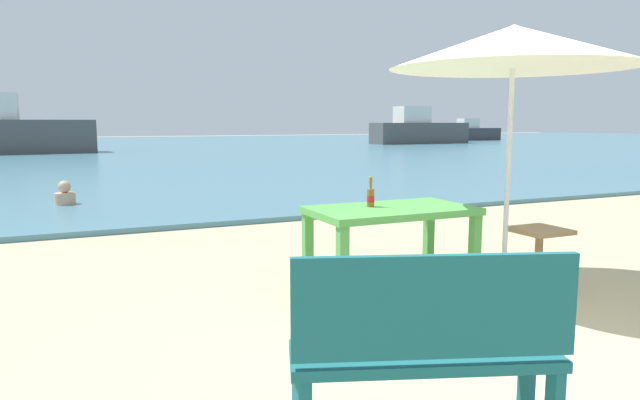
{
  "coord_description": "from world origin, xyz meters",
  "views": [
    {
      "loc": [
        -2.82,
        -2.94,
        1.49
      ],
      "look_at": [
        -0.12,
        3.0,
        0.6
      ],
      "focal_mm": 32.19,
      "sensor_mm": 36.0,
      "label": 1
    }
  ],
  "objects_px": {
    "picnic_table_green": "(391,220)",
    "boat_barge": "(418,130)",
    "boat_ferry": "(471,132)",
    "beer_bottle_amber": "(371,196)",
    "bench_teal_center": "(428,342)",
    "boat_cargo_ship": "(4,132)",
    "swimmer_person": "(65,195)",
    "patio_umbrella": "(514,47)",
    "side_table_wood": "(539,249)"
  },
  "relations": [
    {
      "from": "picnic_table_green",
      "to": "patio_umbrella",
      "type": "relative_size",
      "value": 0.61
    },
    {
      "from": "side_table_wood",
      "to": "boat_ferry",
      "type": "bearing_deg",
      "value": 51.66
    },
    {
      "from": "side_table_wood",
      "to": "boat_ferry",
      "type": "distance_m",
      "value": 40.82
    },
    {
      "from": "patio_umbrella",
      "to": "boat_barge",
      "type": "distance_m",
      "value": 33.45
    },
    {
      "from": "beer_bottle_amber",
      "to": "boat_barge",
      "type": "relative_size",
      "value": 0.04
    },
    {
      "from": "swimmer_person",
      "to": "beer_bottle_amber",
      "type": "bearing_deg",
      "value": -69.67
    },
    {
      "from": "bench_teal_center",
      "to": "patio_umbrella",
      "type": "bearing_deg",
      "value": 41.27
    },
    {
      "from": "swimmer_person",
      "to": "boat_cargo_ship",
      "type": "distance_m",
      "value": 18.71
    },
    {
      "from": "swimmer_person",
      "to": "side_table_wood",
      "type": "bearing_deg",
      "value": -60.9
    },
    {
      "from": "boat_ferry",
      "to": "beer_bottle_amber",
      "type": "bearing_deg",
      "value": -130.36
    },
    {
      "from": "bench_teal_center",
      "to": "swimmer_person",
      "type": "distance_m",
      "value": 8.87
    },
    {
      "from": "side_table_wood",
      "to": "boat_cargo_ship",
      "type": "distance_m",
      "value": 26.21
    },
    {
      "from": "swimmer_person",
      "to": "picnic_table_green",
      "type": "bearing_deg",
      "value": -68.78
    },
    {
      "from": "picnic_table_green",
      "to": "boat_barge",
      "type": "relative_size",
      "value": 0.21
    },
    {
      "from": "boat_cargo_ship",
      "to": "patio_umbrella",
      "type": "bearing_deg",
      "value": -77.33
    },
    {
      "from": "boat_cargo_ship",
      "to": "boat_ferry",
      "type": "relative_size",
      "value": 1.6
    },
    {
      "from": "beer_bottle_amber",
      "to": "swimmer_person",
      "type": "relative_size",
      "value": 0.65
    },
    {
      "from": "picnic_table_green",
      "to": "side_table_wood",
      "type": "bearing_deg",
      "value": -16.83
    },
    {
      "from": "boat_barge",
      "to": "boat_cargo_ship",
      "type": "relative_size",
      "value": 0.9
    },
    {
      "from": "patio_umbrella",
      "to": "bench_teal_center",
      "type": "distance_m",
      "value": 3.25
    },
    {
      "from": "boat_ferry",
      "to": "bench_teal_center",
      "type": "bearing_deg",
      "value": -129.41
    },
    {
      "from": "bench_teal_center",
      "to": "boat_cargo_ship",
      "type": "distance_m",
      "value": 27.55
    },
    {
      "from": "picnic_table_green",
      "to": "boat_barge",
      "type": "height_order",
      "value": "boat_barge"
    },
    {
      "from": "picnic_table_green",
      "to": "boat_ferry",
      "type": "relative_size",
      "value": 0.3
    },
    {
      "from": "boat_ferry",
      "to": "boat_cargo_ship",
      "type": "bearing_deg",
      "value": -168.25
    },
    {
      "from": "beer_bottle_amber",
      "to": "boat_ferry",
      "type": "bearing_deg",
      "value": 49.64
    },
    {
      "from": "side_table_wood",
      "to": "patio_umbrella",
      "type": "bearing_deg",
      "value": 172.0
    },
    {
      "from": "beer_bottle_amber",
      "to": "picnic_table_green",
      "type": "bearing_deg",
      "value": -31.87
    },
    {
      "from": "picnic_table_green",
      "to": "swimmer_person",
      "type": "bearing_deg",
      "value": 111.22
    },
    {
      "from": "boat_ferry",
      "to": "picnic_table_green",
      "type": "bearing_deg",
      "value": -130.12
    },
    {
      "from": "beer_bottle_amber",
      "to": "boat_cargo_ship",
      "type": "height_order",
      "value": "boat_cargo_ship"
    },
    {
      "from": "beer_bottle_amber",
      "to": "bench_teal_center",
      "type": "height_order",
      "value": "beer_bottle_amber"
    },
    {
      "from": "picnic_table_green",
      "to": "boat_barge",
      "type": "distance_m",
      "value": 33.67
    },
    {
      "from": "boat_cargo_ship",
      "to": "boat_ferry",
      "type": "distance_m",
      "value": 32.07
    },
    {
      "from": "boat_barge",
      "to": "boat_ferry",
      "type": "distance_m",
      "value": 8.5
    },
    {
      "from": "picnic_table_green",
      "to": "beer_bottle_amber",
      "type": "distance_m",
      "value": 0.27
    },
    {
      "from": "bench_teal_center",
      "to": "boat_cargo_ship",
      "type": "xyz_separation_m",
      "value": [
        -3.58,
        27.31,
        0.5
      ]
    },
    {
      "from": "bench_teal_center",
      "to": "picnic_table_green",
      "type": "bearing_deg",
      "value": 62.22
    },
    {
      "from": "side_table_wood",
      "to": "bench_teal_center",
      "type": "height_order",
      "value": "bench_teal_center"
    },
    {
      "from": "swimmer_person",
      "to": "boat_cargo_ship",
      "type": "relative_size",
      "value": 0.06
    },
    {
      "from": "bench_teal_center",
      "to": "swimmer_person",
      "type": "height_order",
      "value": "bench_teal_center"
    },
    {
      "from": "bench_teal_center",
      "to": "boat_barge",
      "type": "distance_m",
      "value": 36.17
    },
    {
      "from": "boat_barge",
      "to": "swimmer_person",
      "type": "bearing_deg",
      "value": -135.56
    },
    {
      "from": "patio_umbrella",
      "to": "boat_barge",
      "type": "relative_size",
      "value": 0.35
    },
    {
      "from": "bench_teal_center",
      "to": "boat_ferry",
      "type": "height_order",
      "value": "boat_ferry"
    },
    {
      "from": "patio_umbrella",
      "to": "side_table_wood",
      "type": "xyz_separation_m",
      "value": [
        0.36,
        -0.05,
        -1.76
      ]
    },
    {
      "from": "patio_umbrella",
      "to": "boat_cargo_ship",
      "type": "xyz_separation_m",
      "value": [
        -5.72,
        25.44,
        -1.07
      ]
    },
    {
      "from": "picnic_table_green",
      "to": "swimmer_person",
      "type": "relative_size",
      "value": 3.41
    },
    {
      "from": "boat_barge",
      "to": "patio_umbrella",
      "type": "bearing_deg",
      "value": -122.83
    },
    {
      "from": "picnic_table_green",
      "to": "boat_ferry",
      "type": "distance_m",
      "value": 41.35
    }
  ]
}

